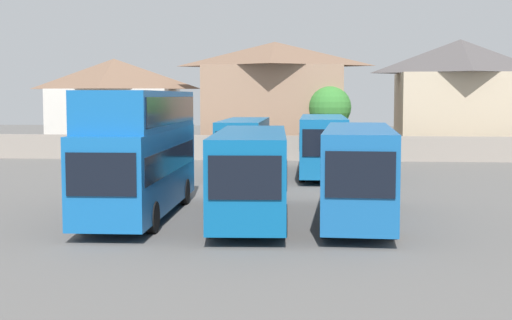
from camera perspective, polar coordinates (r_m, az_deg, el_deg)
The scene contains 11 objects.
ground at distance 45.98m, azimuth 1.71°, elevation -0.88°, with size 140.00×140.00×0.00m, color #605E5B.
depot_boundary_wall at distance 53.73m, azimuth 2.23°, elevation 0.93°, with size 56.00×0.50×1.80m, color gray.
bus_1 at distance 28.93m, azimuth -8.90°, elevation 1.06°, with size 2.86×11.15×4.87m.
bus_2 at distance 27.88m, azimuth -0.37°, elevation -0.73°, with size 3.22×11.10×3.36m.
bus_3 at distance 27.86m, azimuth 7.91°, elevation -0.61°, with size 2.80×10.76×3.51m.
bus_4 at distance 43.95m, azimuth -0.91°, elevation 1.31°, with size 2.65×10.30×3.28m.
bus_5 at distance 43.75m, azimuth 5.18°, elevation 1.41°, with size 2.74×11.76×3.47m.
house_terrace_left at distance 63.94m, azimuth -10.87°, elevation 4.27°, with size 10.54×6.69×7.82m.
house_terrace_centre at distance 59.73m, azimuth 1.45°, elevation 4.87°, with size 11.41×8.16×9.00m.
house_terrace_right at distance 60.64m, azimuth 15.43°, elevation 4.76°, with size 9.97×7.61×9.11m.
tree_left_of_lot at distance 56.03m, azimuth 5.72°, elevation 4.02°, with size 3.22×3.22×5.44m.
Camera 1 is at (2.82, -27.66, 4.70)m, focal length 51.82 mm.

